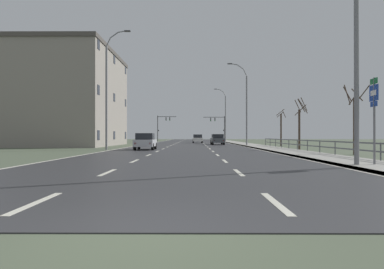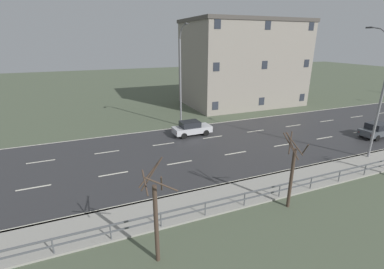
{
  "view_description": "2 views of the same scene",
  "coord_description": "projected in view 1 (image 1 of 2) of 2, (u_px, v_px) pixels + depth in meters",
  "views": [
    {
      "loc": [
        0.75,
        -4.53,
        1.33
      ],
      "look_at": [
        0.42,
        49.09,
        1.53
      ],
      "focal_mm": 31.45,
      "sensor_mm": 36.0,
      "label": 1
    },
    {
      "loc": [
        21.97,
        16.65,
        9.72
      ],
      "look_at": [
        0.0,
        25.68,
        1.5
      ],
      "focal_mm": 25.52,
      "sensor_mm": 36.0,
      "label": 2
    }
  ],
  "objects": [
    {
      "name": "ground_plane",
      "position": [
        189.0,
        145.0,
        52.52
      ],
      "size": [
        160.0,
        160.0,
        0.12
      ],
      "color": "#4C5642"
    },
    {
      "name": "road_asphalt_strip",
      "position": [
        190.0,
        143.0,
        64.52
      ],
      "size": [
        14.0,
        120.0,
        0.03
      ],
      "color": "#303033",
      "rests_on": "ground"
    },
    {
      "name": "sidewalk_right",
      "position": [
        234.0,
        142.0,
        64.47
      ],
      "size": [
        3.0,
        120.0,
        0.12
      ],
      "color": "gray",
      "rests_on": "ground"
    },
    {
      "name": "guardrail",
      "position": [
        313.0,
        144.0,
        25.61
      ],
      "size": [
        0.07,
        34.41,
        1.0
      ],
      "color": "#515459",
      "rests_on": "ground"
    },
    {
      "name": "street_lamp_foreground",
      "position": [
        352.0,
        39.0,
        14.16
      ],
      "size": [
        2.69,
        0.24,
        11.1
      ],
      "color": "slate",
      "rests_on": "ground"
    },
    {
      "name": "street_lamp_midground",
      "position": [
        245.0,
        105.0,
        43.67
      ],
      "size": [
        2.59,
        0.24,
        10.81
      ],
      "color": "slate",
      "rests_on": "ground"
    },
    {
      "name": "street_lamp_distant",
      "position": [
        225.0,
        116.0,
        73.19
      ],
      "size": [
        2.56,
        0.24,
        11.62
      ],
      "color": "slate",
      "rests_on": "ground"
    },
    {
      "name": "street_lamp_left_bank",
      "position": [
        108.0,
        91.0,
        31.96
      ],
      "size": [
        2.39,
        0.24,
        11.41
      ],
      "color": "slate",
      "rests_on": "ground"
    },
    {
      "name": "highway_sign",
      "position": [
        374.0,
        110.0,
        14.24
      ],
      "size": [
        0.09,
        0.68,
        3.8
      ],
      "color": "slate",
      "rests_on": "ground"
    },
    {
      "name": "traffic_signal_right",
      "position": [
        219.0,
        124.0,
        78.7
      ],
      "size": [
        5.1,
        0.36,
        5.95
      ],
      "color": "#38383A",
      "rests_on": "ground"
    },
    {
      "name": "traffic_signal_left",
      "position": [
        162.0,
        124.0,
        79.69
      ],
      "size": [
        4.52,
        0.36,
        6.13
      ],
      "color": "#38383A",
      "rests_on": "ground"
    },
    {
      "name": "car_near_left",
      "position": [
        198.0,
        139.0,
        61.73
      ],
      "size": [
        1.88,
        4.12,
        1.57
      ],
      "rotation": [
        0.0,
        0.0,
        0.01
      ],
      "color": "silver",
      "rests_on": "ground"
    },
    {
      "name": "car_distant",
      "position": [
        217.0,
        139.0,
        49.59
      ],
      "size": [
        1.96,
        4.17,
        1.57
      ],
      "rotation": [
        0.0,
        0.0,
        0.04
      ],
      "color": "#474C51",
      "rests_on": "ground"
    },
    {
      "name": "car_near_right",
      "position": [
        145.0,
        141.0,
        31.76
      ],
      "size": [
        1.89,
        4.13,
        1.57
      ],
      "rotation": [
        0.0,
        0.0,
        0.02
      ],
      "color": "#B7B7BC",
      "rests_on": "ground"
    },
    {
      "name": "brick_building",
      "position": [
        73.0,
        99.0,
        45.3
      ],
      "size": [
        11.24,
        17.7,
        12.7
      ],
      "color": "gray",
      "rests_on": "ground"
    },
    {
      "name": "bare_tree_near",
      "position": [
        354.0,
        121.0,
        23.5
      ],
      "size": [
        1.41,
        1.45,
        4.98
      ],
      "color": "#423328",
      "rests_on": "ground"
    },
    {
      "name": "bare_tree_mid",
      "position": [
        300.0,
        125.0,
        32.06
      ],
      "size": [
        1.21,
        1.6,
        4.95
      ],
      "color": "#423328",
      "rests_on": "ground"
    },
    {
      "name": "bare_tree_far",
      "position": [
        281.0,
        129.0,
        42.68
      ],
      "size": [
        1.09,
        1.24,
        4.79
      ],
      "color": "#423328",
      "rests_on": "ground"
    }
  ]
}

